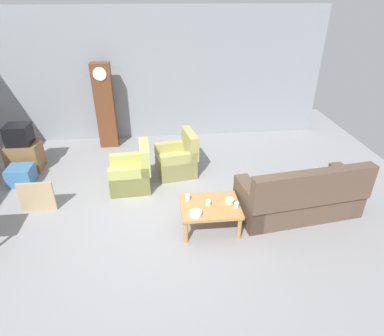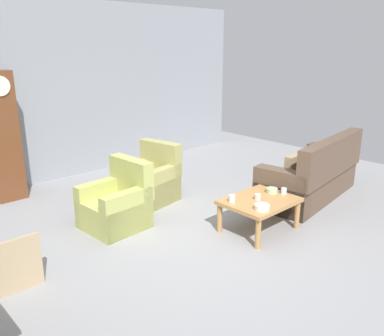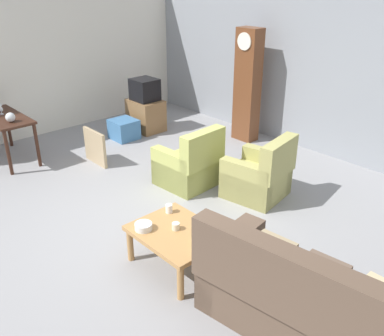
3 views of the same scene
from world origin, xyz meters
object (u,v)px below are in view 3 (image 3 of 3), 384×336
object	(u,v)px
couch_floral	(316,309)
glass_dome_cloche	(10,117)
wine_glass_mid	(0,105)
tv_crt	(145,90)
grandfather_clock	(247,86)
framed_picture_leaning	(95,147)
tv_stand_cabinet	(146,115)
console_table_dark	(5,122)
bowl_shallow_green	(201,240)
storage_box_blue	(124,129)
cup_cream_tall	(176,226)
armchair_olive_near	(189,166)
cup_white_porcelain	(169,209)
armchair_olive_far	(259,177)
wine_glass_short	(1,108)
bowl_white_stacked	(143,226)
cup_blue_rimmed	(197,248)
coffee_table_wood	(177,236)

from	to	relation	value
couch_floral	glass_dome_cloche	world-z (taller)	couch_floral
wine_glass_mid	tv_crt	bearing A→B (deg)	74.55
grandfather_clock	framed_picture_leaning	world-z (taller)	grandfather_clock
tv_stand_cabinet	console_table_dark	bearing A→B (deg)	-98.64
bowl_shallow_green	storage_box_blue	bearing A→B (deg)	156.38
cup_cream_tall	armchair_olive_near	bearing A→B (deg)	133.46
couch_floral	armchair_olive_near	distance (m)	3.18
tv_stand_cabinet	framed_picture_leaning	bearing A→B (deg)	-65.21
storage_box_blue	bowl_shallow_green	size ratio (longest dim) A/B	3.04
cup_cream_tall	framed_picture_leaning	bearing A→B (deg)	165.63
armchair_olive_near	wine_glass_mid	world-z (taller)	wine_glass_mid
tv_crt	cup_white_porcelain	xyz separation A→B (m)	(3.37, -2.19, -0.34)
console_table_dark	armchair_olive_near	bearing A→B (deg)	30.22
cup_white_porcelain	armchair_olive_far	bearing A→B (deg)	92.00
bowl_shallow_green	wine_glass_short	distance (m)	4.55
storage_box_blue	tv_crt	bearing A→B (deg)	99.81
bowl_white_stacked	wine_glass_short	distance (m)	3.96
tv_crt	cup_cream_tall	world-z (taller)	tv_crt
console_table_dark	storage_box_blue	size ratio (longest dim) A/B	2.72
storage_box_blue	armchair_olive_far	bearing A→B (deg)	2.06
grandfather_clock	cup_blue_rimmed	size ratio (longest dim) A/B	24.57
tv_stand_cabinet	storage_box_blue	world-z (taller)	tv_stand_cabinet
console_table_dark	storage_box_blue	xyz separation A→B (m)	(0.50, 1.98, -0.47)
cup_blue_rimmed	wine_glass_mid	bearing A→B (deg)	-179.36
console_table_dark	armchair_olive_far	bearing A→B (deg)	29.52
couch_floral	tv_stand_cabinet	xyz separation A→B (m)	(-5.32, 2.19, -0.05)
cup_blue_rimmed	grandfather_clock	bearing A→B (deg)	124.63
armchair_olive_far	cup_white_porcelain	distance (m)	1.71
coffee_table_wood	cup_white_porcelain	size ratio (longest dim) A/B	9.65
console_table_dark	cup_cream_tall	bearing A→B (deg)	3.21
tv_crt	framed_picture_leaning	distance (m)	1.85
armchair_olive_near	tv_stand_cabinet	bearing A→B (deg)	157.65
console_table_dark	glass_dome_cloche	bearing A→B (deg)	-3.92
cup_blue_rimmed	wine_glass_mid	distance (m)	4.84
console_table_dark	bowl_white_stacked	world-z (taller)	console_table_dark
armchair_olive_near	coffee_table_wood	xyz separation A→B (m)	(1.34, -1.39, 0.07)
cup_white_porcelain	framed_picture_leaning	bearing A→B (deg)	167.46
tv_stand_cabinet	bowl_shallow_green	xyz separation A→B (m)	(4.04, -2.33, 0.17)
storage_box_blue	bowl_white_stacked	bearing A→B (deg)	-30.94
armchair_olive_near	bowl_shallow_green	bearing A→B (deg)	-39.06
glass_dome_cloche	wine_glass_short	distance (m)	0.47
framed_picture_leaning	cup_white_porcelain	xyz separation A→B (m)	(2.63, -0.58, 0.20)
console_table_dark	grandfather_clock	bearing A→B (deg)	60.70
grandfather_clock	tv_stand_cabinet	xyz separation A→B (m)	(-1.67, -1.09, -0.72)
coffee_table_wood	bowl_shallow_green	size ratio (longest dim) A/B	6.12
armchair_olive_far	console_table_dark	size ratio (longest dim) A/B	0.71
grandfather_clock	bowl_shallow_green	bearing A→B (deg)	-55.26
armchair_olive_far	framed_picture_leaning	world-z (taller)	armchair_olive_far
cup_blue_rimmed	armchair_olive_near	bearing A→B (deg)	139.63
cup_white_porcelain	bowl_white_stacked	xyz separation A→B (m)	(0.08, -0.42, -0.01)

